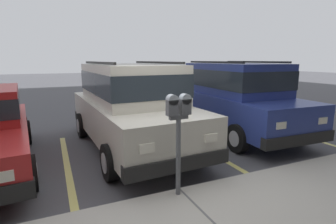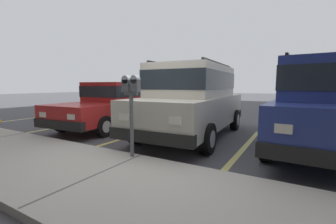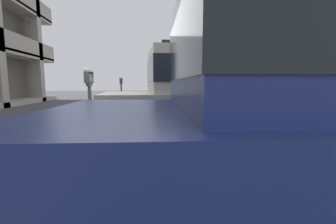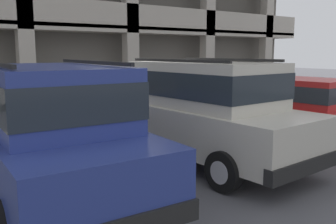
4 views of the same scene
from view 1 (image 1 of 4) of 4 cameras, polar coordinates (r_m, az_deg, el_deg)
The scene contains 5 objects.
ground_plane at distance 4.47m, azimuth 1.14°, elevation -17.09°, with size 80.00×80.00×0.10m.
parking_stall_lines at distance 5.37m, azimuth -20.89°, elevation -12.17°, with size 12.26×4.80×0.01m.
silver_suv at distance 6.16m, azimuth -8.23°, elevation 1.97°, with size 2.19×4.87×2.03m.
red_sedan at distance 7.69m, azimuth 14.09°, elevation 3.61°, with size 2.16×4.85×2.03m.
parking_meter_near at distance 3.68m, azimuth 2.31°, elevation -1.98°, with size 0.35×0.12×1.49m.
Camera 1 is at (1.68, 3.55, 2.08)m, focal length 28.00 mm.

